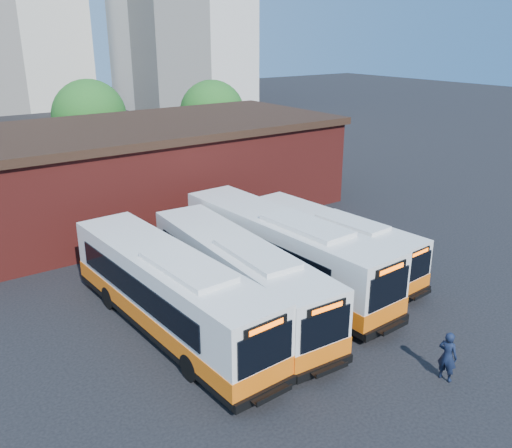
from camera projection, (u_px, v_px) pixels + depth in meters
ground at (333, 337)px, 23.10m from camera, size 220.00×220.00×0.00m
bus_west at (169, 295)px, 23.13m from camera, size 3.44×13.62×3.68m
bus_midwest at (238, 279)px, 24.74m from camera, size 3.39×13.10×3.53m
bus_mideast at (283, 253)px, 27.41m from camera, size 3.50×14.00×3.78m
bus_east at (331, 243)px, 29.47m from camera, size 3.20×11.48×3.09m
transit_worker at (447, 356)px, 19.97m from camera, size 0.60×0.80×1.99m
depot_building at (135, 170)px, 37.29m from camera, size 28.60×12.60×6.40m
tree_mid at (90, 116)px, 48.48m from camera, size 6.56×6.56×8.36m
tree_east at (212, 113)px, 52.32m from camera, size 6.24×6.24×7.96m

